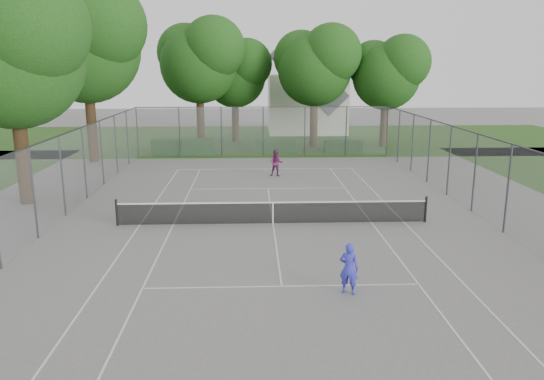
{
  "coord_description": "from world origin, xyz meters",
  "views": [
    {
      "loc": [
        -0.86,
        -21.04,
        6.42
      ],
      "look_at": [
        0.0,
        1.0,
        1.2
      ],
      "focal_mm": 35.0,
      "sensor_mm": 36.0,
      "label": 1
    }
  ],
  "objects_px": {
    "tennis_net": "(273,212)",
    "house": "(307,94)",
    "girl_player": "(349,268)",
    "woman_player": "(276,163)"
  },
  "relations": [
    {
      "from": "tennis_net",
      "to": "house",
      "type": "relative_size",
      "value": 1.41
    },
    {
      "from": "house",
      "to": "girl_player",
      "type": "bearing_deg",
      "value": -94.0
    },
    {
      "from": "tennis_net",
      "to": "woman_player",
      "type": "height_order",
      "value": "woman_player"
    },
    {
      "from": "house",
      "to": "woman_player",
      "type": "bearing_deg",
      "value": -100.69
    },
    {
      "from": "girl_player",
      "to": "woman_player",
      "type": "distance_m",
      "value": 16.61
    },
    {
      "from": "tennis_net",
      "to": "woman_player",
      "type": "xyz_separation_m",
      "value": [
        0.59,
        9.61,
        0.27
      ]
    },
    {
      "from": "house",
      "to": "girl_player",
      "type": "xyz_separation_m",
      "value": [
        -2.6,
        -37.24,
        -2.9
      ]
    },
    {
      "from": "woman_player",
      "to": "tennis_net",
      "type": "bearing_deg",
      "value": -88.02
    },
    {
      "from": "house",
      "to": "girl_player",
      "type": "relative_size",
      "value": 5.97
    },
    {
      "from": "girl_player",
      "to": "woman_player",
      "type": "bearing_deg",
      "value": -63.27
    }
  ]
}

